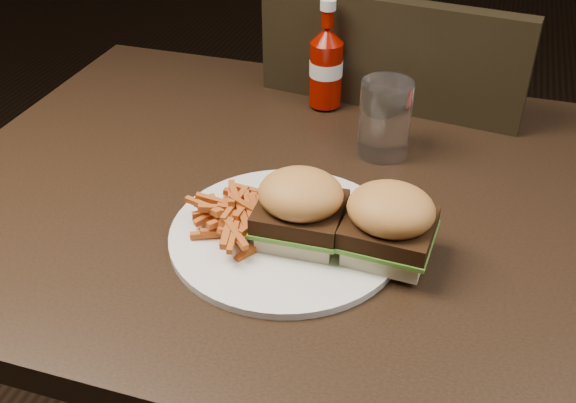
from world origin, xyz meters
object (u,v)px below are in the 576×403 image
(ketchup_bottle, at_px, (326,74))
(dining_table, at_px, (356,209))
(tumbler, at_px, (385,121))
(plate, at_px, (286,235))
(chair_far, at_px, (402,195))

(ketchup_bottle, bearing_deg, dining_table, -65.99)
(ketchup_bottle, height_order, tumbler, tumbler)
(dining_table, height_order, tumbler, tumbler)
(tumbler, bearing_deg, ketchup_bottle, 134.77)
(plate, bearing_deg, tumbler, 72.83)
(tumbler, bearing_deg, dining_table, -93.90)
(chair_far, relative_size, ketchup_bottle, 4.30)
(dining_table, xyz_separation_m, tumbler, (0.01, 0.13, 0.08))
(plate, height_order, tumbler, tumbler)
(dining_table, distance_m, ketchup_bottle, 0.29)
(dining_table, distance_m, chair_far, 0.58)
(dining_table, height_order, plate, plate)
(plate, height_order, ketchup_bottle, ketchup_bottle)
(chair_far, height_order, ketchup_bottle, ketchup_bottle)
(chair_far, xyz_separation_m, ketchup_bottle, (-0.13, -0.24, 0.38))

